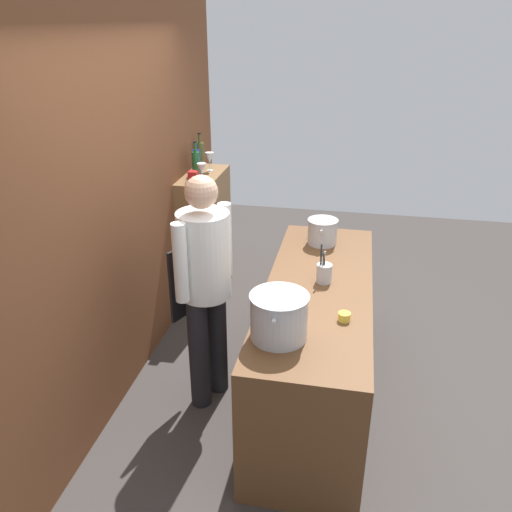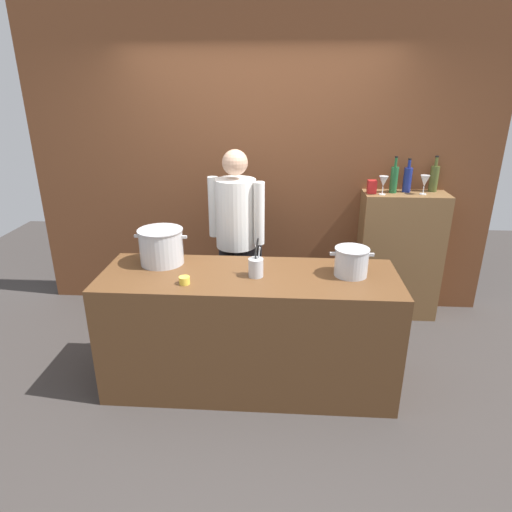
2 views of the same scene
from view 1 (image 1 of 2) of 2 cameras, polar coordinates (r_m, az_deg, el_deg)
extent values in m
plane|color=#383330|center=(3.99, 6.28, -14.68)|extent=(8.00, 8.00, 0.00)
cube|color=brown|center=(3.61, -15.42, 7.40)|extent=(4.40, 0.10, 3.00)
cube|color=brown|center=(3.72, 6.60, -9.32)|extent=(2.10, 0.70, 0.90)
cube|color=brown|center=(5.01, -5.57, 2.20)|extent=(0.76, 0.32, 1.22)
cylinder|color=black|center=(3.77, -4.28, -9.23)|extent=(0.14, 0.14, 0.84)
cylinder|color=black|center=(3.65, -6.29, -10.64)|extent=(0.14, 0.14, 0.84)
cylinder|color=white|center=(3.35, -5.74, 0.09)|extent=(0.34, 0.34, 0.58)
cube|color=black|center=(3.57, -7.78, -2.71)|extent=(0.28, 0.14, 0.52)
cylinder|color=white|center=(3.50, -3.42, 1.76)|extent=(0.09, 0.09, 0.52)
cylinder|color=white|center=(3.20, -8.31, -0.79)|extent=(0.09, 0.09, 0.52)
sphere|color=tan|center=(3.20, -6.06, 7.02)|extent=(0.21, 0.21, 0.21)
cylinder|color=#B7BABF|center=(2.87, 2.55, -6.74)|extent=(0.32, 0.32, 0.25)
cylinder|color=#B7BABF|center=(2.80, 2.60, -4.45)|extent=(0.33, 0.33, 0.01)
cube|color=#B7BABF|center=(2.67, 1.99, -7.20)|extent=(0.04, 0.02, 0.02)
cube|color=#B7BABF|center=(2.98, 3.10, -3.65)|extent=(0.04, 0.02, 0.02)
cylinder|color=#B7BABF|center=(4.09, 7.32, 2.63)|extent=(0.23, 0.23, 0.19)
cylinder|color=#B7BABF|center=(4.05, 7.39, 3.93)|extent=(0.24, 0.24, 0.01)
cube|color=#B7BABF|center=(3.94, 7.21, 2.74)|extent=(0.04, 0.02, 0.02)
cube|color=#B7BABF|center=(4.19, 7.51, 4.07)|extent=(0.04, 0.02, 0.02)
cylinder|color=#B7BABF|center=(3.50, 7.50, -1.90)|extent=(0.10, 0.10, 0.13)
cylinder|color=#262626|center=(3.46, 7.16, -0.71)|extent=(0.04, 0.02, 0.25)
cylinder|color=#262626|center=(3.48, 7.55, -1.15)|extent=(0.01, 0.03, 0.19)
cylinder|color=#B7BABF|center=(3.49, 7.32, -1.00)|extent=(0.03, 0.03, 0.20)
cylinder|color=yellow|center=(3.11, 9.69, -6.60)|extent=(0.07, 0.07, 0.05)
cylinder|color=#475123|center=(5.04, -6.17, 11.02)|extent=(0.08, 0.08, 0.23)
cylinder|color=#475123|center=(5.01, -6.25, 12.75)|extent=(0.03, 0.03, 0.08)
cylinder|color=black|center=(5.00, -6.28, 13.27)|extent=(0.03, 0.03, 0.01)
cylinder|color=navy|center=(4.80, -6.59, 10.24)|extent=(0.08, 0.08, 0.22)
cylinder|color=navy|center=(4.77, -6.67, 11.94)|extent=(0.03, 0.03, 0.07)
cylinder|color=black|center=(4.76, -6.70, 12.43)|extent=(0.03, 0.03, 0.01)
cylinder|color=#1E592D|center=(4.67, -6.63, 9.91)|extent=(0.07, 0.07, 0.23)
cylinder|color=#1E592D|center=(4.63, -6.73, 11.79)|extent=(0.02, 0.02, 0.08)
cylinder|color=black|center=(4.62, -6.75, 12.36)|extent=(0.03, 0.03, 0.01)
cylinder|color=silver|center=(4.58, -5.93, 8.14)|extent=(0.06, 0.06, 0.01)
cylinder|color=silver|center=(4.56, -5.95, 8.58)|extent=(0.01, 0.01, 0.07)
cone|color=silver|center=(4.54, -5.99, 9.55)|extent=(0.08, 0.08, 0.09)
cylinder|color=silver|center=(4.92, -5.09, 9.38)|extent=(0.06, 0.06, 0.01)
cylinder|color=silver|center=(4.91, -5.10, 9.78)|extent=(0.01, 0.01, 0.07)
cone|color=silver|center=(4.89, -5.14, 10.72)|extent=(0.08, 0.08, 0.10)
cube|color=red|center=(4.49, -6.90, 8.53)|extent=(0.08, 0.08, 0.12)
camera|label=2|loc=(4.26, 50.80, 10.95)|focal=31.02mm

